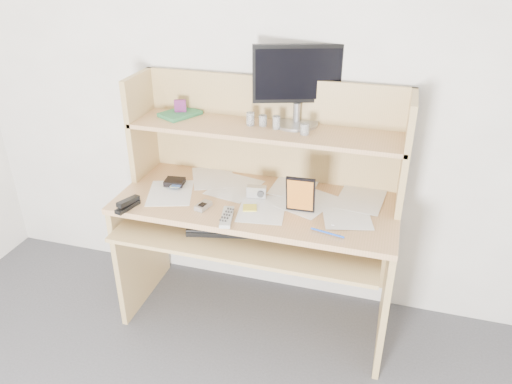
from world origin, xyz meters
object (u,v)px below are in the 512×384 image
(desk, at_px, (261,202))
(keyboard, at_px, (239,226))
(game_case, at_px, (300,195))
(tv_remote, at_px, (227,217))
(monitor, at_px, (298,82))

(desk, height_order, keyboard, desk)
(keyboard, distance_m, game_case, 0.35)
(tv_remote, bearing_deg, game_case, 13.91)
(game_case, height_order, monitor, monitor)
(game_case, bearing_deg, monitor, 103.81)
(keyboard, height_order, game_case, game_case)
(desk, distance_m, monitor, 0.64)
(monitor, bearing_deg, desk, -145.18)
(desk, height_order, monitor, monitor)
(tv_remote, relative_size, monitor, 0.41)
(tv_remote, distance_m, monitor, 0.75)
(keyboard, bearing_deg, desk, 63.39)
(tv_remote, xyz_separation_m, monitor, (0.22, 0.48, 0.53))
(keyboard, relative_size, game_case, 2.74)
(tv_remote, distance_m, game_case, 0.36)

